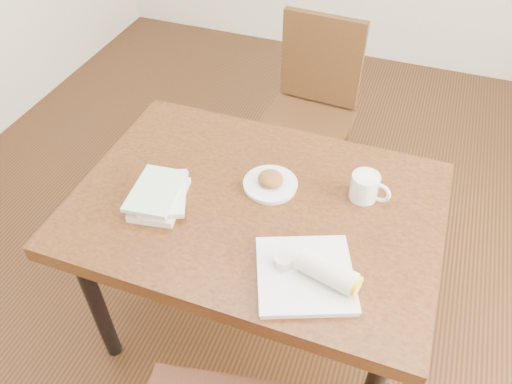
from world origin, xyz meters
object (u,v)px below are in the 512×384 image
(table, at_px, (256,219))
(plate_burrito, at_px, (312,273))
(coffee_mug, at_px, (366,187))
(book_stack, at_px, (160,195))
(plate_scone, at_px, (270,182))
(chair_far, at_px, (312,103))

(table, xyz_separation_m, plate_burrito, (0.26, -0.24, 0.11))
(coffee_mug, bearing_deg, book_stack, -158.34)
(plate_scone, xyz_separation_m, plate_burrito, (0.24, -0.33, 0.01))
(plate_burrito, bearing_deg, plate_scone, 125.85)
(table, bearing_deg, plate_scone, 77.88)
(table, distance_m, chair_far, 0.94)
(table, relative_size, plate_scone, 6.44)
(coffee_mug, height_order, book_stack, coffee_mug)
(book_stack, bearing_deg, coffee_mug, 21.66)
(plate_scone, bearing_deg, table, -102.12)
(table, xyz_separation_m, coffee_mug, (0.34, 0.15, 0.13))
(coffee_mug, bearing_deg, chair_far, 116.20)
(plate_scone, relative_size, coffee_mug, 1.36)
(plate_scone, distance_m, book_stack, 0.38)
(table, xyz_separation_m, book_stack, (-0.31, -0.11, 0.11))
(plate_scone, relative_size, plate_burrito, 0.53)
(coffee_mug, relative_size, book_stack, 0.53)
(chair_far, distance_m, book_stack, 1.10)
(table, xyz_separation_m, chair_far, (-0.05, 0.93, -0.12))
(table, relative_size, plate_burrito, 3.38)
(chair_far, bearing_deg, table, -87.14)
(plate_scone, distance_m, plate_burrito, 0.41)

